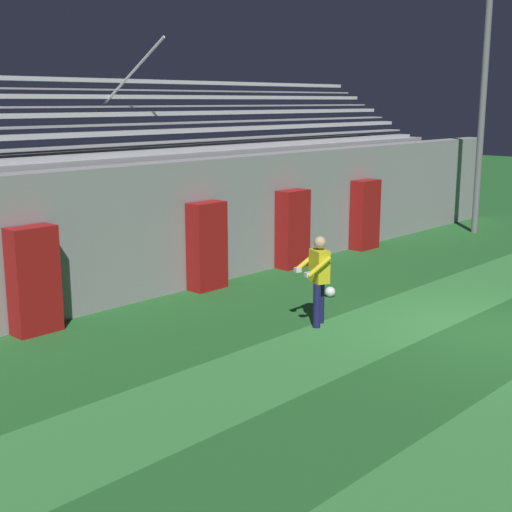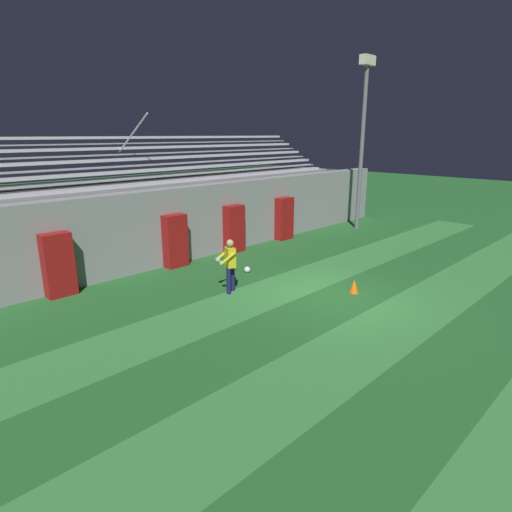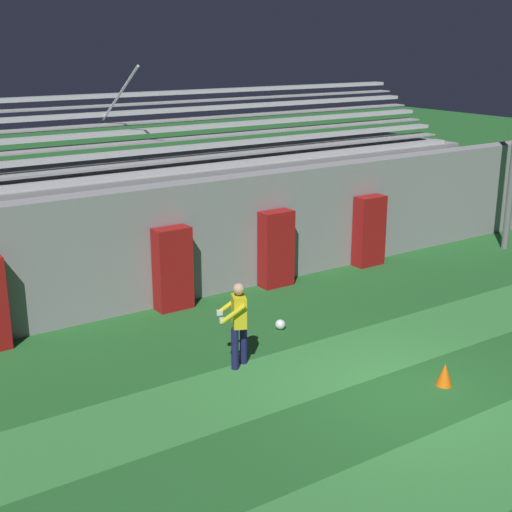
% 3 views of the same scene
% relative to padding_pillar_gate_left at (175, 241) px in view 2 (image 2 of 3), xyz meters
% --- Properties ---
extents(ground_plane, '(80.00, 80.00, 0.00)m').
position_rel_padding_pillar_gate_left_xyz_m(ground_plane, '(1.44, -5.95, -0.96)').
color(ground_plane, '#236028').
extents(turf_stripe_mid, '(28.00, 1.92, 0.01)m').
position_rel_padding_pillar_gate_left_xyz_m(turf_stripe_mid, '(1.44, -8.11, -0.96)').
color(turf_stripe_mid, '#38843D').
rests_on(turf_stripe_mid, ground).
extents(turf_stripe_far, '(28.00, 1.92, 0.01)m').
position_rel_padding_pillar_gate_left_xyz_m(turf_stripe_far, '(1.44, -4.27, -0.96)').
color(turf_stripe_far, '#38843D').
rests_on(turf_stripe_far, ground).
extents(back_wall, '(24.00, 0.60, 2.80)m').
position_rel_padding_pillar_gate_left_xyz_m(back_wall, '(1.44, 0.55, 0.44)').
color(back_wall, gray).
rests_on(back_wall, ground).
extents(padding_pillar_gate_left, '(0.84, 0.44, 1.92)m').
position_rel_padding_pillar_gate_left_xyz_m(padding_pillar_gate_left, '(0.00, 0.00, 0.00)').
color(padding_pillar_gate_left, maroon).
rests_on(padding_pillar_gate_left, ground).
extents(padding_pillar_gate_right, '(0.84, 0.44, 1.92)m').
position_rel_padding_pillar_gate_left_xyz_m(padding_pillar_gate_right, '(2.89, 0.00, 0.00)').
color(padding_pillar_gate_right, maroon).
rests_on(padding_pillar_gate_right, ground).
extents(padding_pillar_far_left, '(0.84, 0.44, 1.92)m').
position_rel_padding_pillar_gate_left_xyz_m(padding_pillar_far_left, '(-4.16, 0.00, 0.00)').
color(padding_pillar_far_left, maroon).
rests_on(padding_pillar_far_left, ground).
extents(padding_pillar_far_right, '(0.84, 0.44, 1.92)m').
position_rel_padding_pillar_gate_left_xyz_m(padding_pillar_far_right, '(5.99, 0.00, 0.00)').
color(padding_pillar_far_right, maroon).
rests_on(padding_pillar_far_right, ground).
extents(bleacher_stand, '(18.00, 4.05, 5.43)m').
position_rel_padding_pillar_gate_left_xyz_m(bleacher_stand, '(1.44, 2.89, 0.54)').
color(bleacher_stand, gray).
rests_on(bleacher_stand, ground).
extents(floodlight_pole, '(0.90, 0.36, 8.23)m').
position_rel_padding_pillar_gate_left_xyz_m(floodlight_pole, '(10.48, -1.07, 4.23)').
color(floodlight_pole, slate).
rests_on(floodlight_pole, ground).
extents(goalkeeper, '(0.69, 0.71, 1.67)m').
position_rel_padding_pillar_gate_left_xyz_m(goalkeeper, '(-0.39, -3.40, -0.01)').
color(goalkeeper, '#19194C').
rests_on(goalkeeper, ground).
extents(soccer_ball, '(0.22, 0.22, 0.22)m').
position_rel_padding_pillar_gate_left_xyz_m(soccer_ball, '(1.32, -2.38, -0.85)').
color(soccer_ball, white).
rests_on(soccer_ball, ground).
extents(traffic_cone, '(0.30, 0.30, 0.42)m').
position_rel_padding_pillar_gate_left_xyz_m(traffic_cone, '(2.27, -6.12, -0.75)').
color(traffic_cone, orange).
rests_on(traffic_cone, ground).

